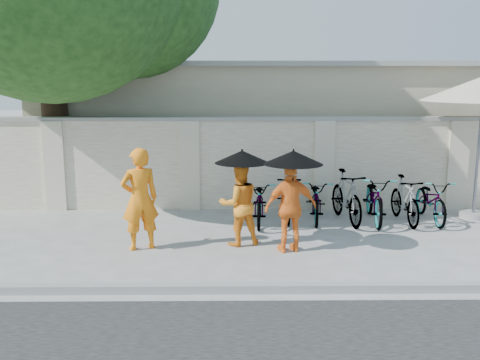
{
  "coord_description": "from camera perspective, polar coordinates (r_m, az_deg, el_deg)",
  "views": [
    {
      "loc": [
        -0.01,
        -8.71,
        2.96
      ],
      "look_at": [
        0.1,
        0.87,
        1.1
      ],
      "focal_mm": 40.0,
      "sensor_mm": 36.0,
      "label": 1
    }
  ],
  "objects": [
    {
      "name": "kerb",
      "position": [
        7.59,
        -0.55,
        -11.48
      ],
      "size": [
        40.0,
        0.16,
        0.12
      ],
      "primitive_type": "cube",
      "color": "gray",
      "rests_on": "ground"
    },
    {
      "name": "building_behind",
      "position": [
        15.9,
        6.65,
        6.0
      ],
      "size": [
        14.0,
        6.0,
        3.2
      ],
      "primitive_type": "cube",
      "color": "#BCAE92",
      "rests_on": "ground"
    },
    {
      "name": "bike_1",
      "position": [
        11.15,
        5.15,
        -1.79
      ],
      "size": [
        0.58,
        1.7,
        1.01
      ],
      "primitive_type": "imported",
      "rotation": [
        0.0,
        0.0,
        -0.07
      ],
      "color": "slate",
      "rests_on": "ground"
    },
    {
      "name": "parasol_right",
      "position": [
        8.87,
        5.71,
        2.41
      ],
      "size": [
        0.99,
        0.99,
        0.88
      ],
      "color": "black",
      "rests_on": "ground"
    },
    {
      "name": "parasol_center",
      "position": [
        9.21,
        0.22,
        2.49
      ],
      "size": [
        0.95,
        0.95,
        0.87
      ],
      "color": "black",
      "rests_on": "ground"
    },
    {
      "name": "bike_6",
      "position": [
        11.76,
        19.72,
        -2.0
      ],
      "size": [
        0.61,
        1.72,
        0.9
      ],
      "primitive_type": "imported",
      "rotation": [
        0.0,
        0.0,
        -0.01
      ],
      "color": "slate",
      "rests_on": "ground"
    },
    {
      "name": "bike_3",
      "position": [
        11.19,
        11.28,
        -1.76
      ],
      "size": [
        0.73,
        1.83,
        1.07
      ],
      "primitive_type": "imported",
      "rotation": [
        0.0,
        0.0,
        0.13
      ],
      "color": "slate",
      "rests_on": "ground"
    },
    {
      "name": "bike_2",
      "position": [
        11.21,
        8.18,
        -2.09
      ],
      "size": [
        0.8,
        1.76,
        0.9
      ],
      "primitive_type": "imported",
      "rotation": [
        0.0,
        0.0,
        -0.12
      ],
      "color": "slate",
      "rests_on": "ground"
    },
    {
      "name": "ground",
      "position": [
        9.2,
        -0.57,
        -7.78
      ],
      "size": [
        80.0,
        80.0,
        0.0
      ],
      "primitive_type": "plane",
      "color": "#ABABAB"
    },
    {
      "name": "bike_5",
      "position": [
        11.44,
        17.16,
        -2.03
      ],
      "size": [
        0.52,
        1.62,
        0.96
      ],
      "primitive_type": "imported",
      "rotation": [
        0.0,
        0.0,
        0.04
      ],
      "color": "slate",
      "rests_on": "ground"
    },
    {
      "name": "monk_left",
      "position": [
        9.34,
        -10.65,
        -2.0
      ],
      "size": [
        0.77,
        0.65,
        1.78
      ],
      "primitive_type": "imported",
      "rotation": [
        0.0,
        0.0,
        3.55
      ],
      "color": "orange",
      "rests_on": "ground"
    },
    {
      "name": "bike_0",
      "position": [
        10.91,
        2.16,
        -2.3
      ],
      "size": [
        0.71,
        1.77,
        0.91
      ],
      "primitive_type": "imported",
      "rotation": [
        0.0,
        0.0,
        -0.06
      ],
      "color": "slate",
      "rests_on": "ground"
    },
    {
      "name": "bike_4",
      "position": [
        11.34,
        14.19,
        -1.93
      ],
      "size": [
        0.84,
        1.92,
        0.98
      ],
      "primitive_type": "imported",
      "rotation": [
        0.0,
        0.0,
        -0.1
      ],
      "color": "slate",
      "rests_on": "ground"
    },
    {
      "name": "compound_wall",
      "position": [
        12.12,
        4.14,
        1.64
      ],
      "size": [
        20.0,
        0.3,
        2.0
      ],
      "primitive_type": "cube",
      "color": "white",
      "rests_on": "ground"
    },
    {
      "name": "monk_right",
      "position": [
        9.12,
        5.43,
        -2.92
      ],
      "size": [
        0.97,
        0.58,
        1.55
      ],
      "primitive_type": "imported",
      "rotation": [
        0.0,
        0.0,
        3.38
      ],
      "color": "orange",
      "rests_on": "ground"
    },
    {
      "name": "monk_center",
      "position": [
        9.45,
        -0.09,
        -2.57
      ],
      "size": [
        0.85,
        0.74,
        1.49
      ],
      "primitive_type": "imported",
      "rotation": [
        0.0,
        0.0,
        3.42
      ],
      "color": "orange",
      "rests_on": "ground"
    }
  ]
}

